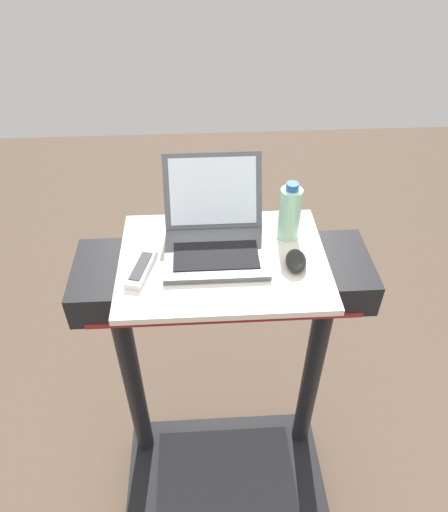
{
  "coord_description": "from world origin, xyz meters",
  "views": [
    {
      "loc": [
        -0.06,
        -0.36,
        2.12
      ],
      "look_at": [
        0.0,
        0.65,
        1.25
      ],
      "focal_mm": 33.23,
      "sensor_mm": 36.0,
      "label": 1
    }
  ],
  "objects": [
    {
      "name": "computer_mouse",
      "position": [
        0.21,
        0.66,
        1.22
      ],
      "size": [
        0.07,
        0.11,
        0.03
      ],
      "primitive_type": "ellipsoid",
      "rotation": [
        0.0,
        0.0,
        -0.13
      ],
      "color": "black",
      "rests_on": "desk_board"
    },
    {
      "name": "tv_remote",
      "position": [
        -0.24,
        0.65,
        1.22
      ],
      "size": [
        0.09,
        0.17,
        0.02
      ],
      "color": "silver",
      "rests_on": "desk_board"
    },
    {
      "name": "water_bottle",
      "position": [
        0.21,
        0.79,
        1.29
      ],
      "size": [
        0.07,
        0.07,
        0.19
      ],
      "color": "#9EDBB2",
      "rests_on": "desk_board"
    },
    {
      "name": "laptop",
      "position": [
        -0.02,
        0.76,
        1.25
      ],
      "size": [
        0.3,
        0.34,
        0.23
      ],
      "rotation": [
        0.0,
        0.0,
        0.06
      ],
      "color": "#515459",
      "rests_on": "desk_board"
    },
    {
      "name": "desk_board",
      "position": [
        0.0,
        0.7,
        1.19
      ],
      "size": [
        0.62,
        0.46,
        0.02
      ],
      "primitive_type": "cube",
      "color": "beige",
      "rests_on": "treadmill_base"
    }
  ]
}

